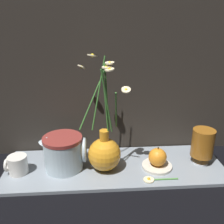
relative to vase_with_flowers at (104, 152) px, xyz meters
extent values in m
plane|color=black|center=(0.04, 0.02, -0.08)|extent=(6.00, 6.00, 0.00)
cube|color=gray|center=(0.04, 0.02, -0.08)|extent=(0.79, 0.27, 0.01)
cube|color=#2D2823|center=(0.04, 0.16, 0.47)|extent=(1.29, 0.02, 1.10)
sphere|color=orange|center=(0.00, 0.00, -0.01)|extent=(0.12, 0.12, 0.12)
cylinder|color=orange|center=(0.00, 0.00, 0.06)|extent=(0.03, 0.03, 0.05)
cylinder|color=#3D7A33|center=(-0.02, 0.02, 0.20)|extent=(0.05, 0.04, 0.25)
cylinder|color=beige|center=(-0.03, 0.05, 0.33)|extent=(0.05, 0.05, 0.01)
sphere|color=yellow|center=(-0.03, 0.05, 0.33)|extent=(0.01, 0.01, 0.01)
cylinder|color=#3D7A33|center=(0.01, -0.01, 0.20)|extent=(0.02, 0.03, 0.23)
cylinder|color=beige|center=(0.02, -0.01, 0.31)|extent=(0.04, 0.04, 0.01)
sphere|color=yellow|center=(0.02, -0.01, 0.31)|extent=(0.01, 0.01, 0.01)
cylinder|color=#3D7A33|center=(0.04, 0.00, 0.15)|extent=(0.01, 0.08, 0.15)
cylinder|color=beige|center=(0.07, -0.01, 0.23)|extent=(0.03, 0.03, 0.02)
sphere|color=yellow|center=(0.07, -0.01, 0.23)|extent=(0.01, 0.01, 0.01)
cylinder|color=#3D7A33|center=(0.00, -0.01, 0.19)|extent=(0.02, 0.02, 0.22)
cylinder|color=beige|center=(0.01, -0.02, 0.30)|extent=(0.04, 0.04, 0.01)
sphere|color=yellow|center=(0.01, -0.02, 0.30)|extent=(0.01, 0.01, 0.01)
cylinder|color=#3D7A33|center=(0.01, -0.02, 0.19)|extent=(0.04, 0.02, 0.21)
cylinder|color=beige|center=(0.02, -0.03, 0.30)|extent=(0.04, 0.04, 0.01)
sphere|color=yellow|center=(0.02, -0.03, 0.30)|extent=(0.01, 0.01, 0.01)
cylinder|color=#3D7A33|center=(-0.04, 0.05, 0.18)|extent=(0.10, 0.08, 0.20)
cylinder|color=beige|center=(-0.07, 0.09, 0.28)|extent=(0.04, 0.04, 0.02)
sphere|color=yellow|center=(-0.07, 0.09, 0.28)|extent=(0.01, 0.01, 0.01)
cylinder|color=silver|center=(-0.30, 0.00, -0.04)|extent=(0.07, 0.07, 0.06)
torus|color=silver|center=(-0.34, 0.00, -0.04)|extent=(0.01, 0.05, 0.05)
cylinder|color=silver|center=(-0.15, 0.02, -0.01)|extent=(0.14, 0.14, 0.12)
cylinder|color=maroon|center=(-0.15, 0.02, 0.05)|extent=(0.14, 0.14, 0.01)
torus|color=silver|center=(-0.07, 0.02, 0.00)|extent=(0.01, 0.09, 0.09)
cone|color=silver|center=(-0.20, 0.02, 0.04)|extent=(0.05, 0.04, 0.04)
cylinder|color=silver|center=(0.36, 0.01, -0.07)|extent=(0.06, 0.06, 0.01)
cylinder|color=silver|center=(0.36, 0.01, -0.05)|extent=(0.01, 0.01, 0.02)
cylinder|color=#935619|center=(0.36, 0.01, 0.01)|extent=(0.08, 0.08, 0.10)
cylinder|color=silver|center=(0.19, -0.01, -0.06)|extent=(0.11, 0.11, 0.01)
sphere|color=orange|center=(0.19, -0.01, -0.03)|extent=(0.07, 0.07, 0.07)
cylinder|color=#4C3819|center=(0.19, -0.01, 0.01)|extent=(0.00, 0.00, 0.01)
cylinder|color=#4C8E3D|center=(0.19, -0.08, -0.07)|extent=(0.10, 0.01, 0.01)
cylinder|color=beige|center=(0.14, -0.08, -0.07)|extent=(0.04, 0.04, 0.00)
sphere|color=gold|center=(0.14, -0.08, -0.06)|extent=(0.01, 0.01, 0.01)
camera|label=1|loc=(-0.03, -0.77, 0.44)|focal=40.00mm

